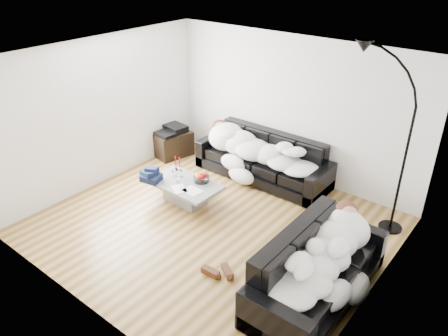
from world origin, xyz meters
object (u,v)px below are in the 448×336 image
Objects in this scene: coffee_table at (185,192)px; wine_glass_b at (174,173)px; candle_left at (176,163)px; stereo at (172,130)px; shoes at (218,271)px; sofa_right at (318,268)px; sleeper_back at (261,148)px; sofa_back at (263,158)px; av_cabinet at (173,144)px; wine_glass_a at (181,172)px; fruit_bowl at (201,177)px; floor_lamp at (405,158)px; wine_glass_c at (177,178)px; sleeper_right at (320,254)px; candle_right at (180,164)px.

wine_glass_b is (-0.29, 0.04, 0.26)m from coffee_table.
stereo is at bearing 137.06° from candle_left.
wine_glass_b reaches higher than shoes.
sofa_right is at bearing -12.09° from coffee_table.
sofa_right is 3.06m from sleeper_back.
av_cabinet is at bearing -170.40° from sofa_back.
av_cabinet is at bearing 139.77° from wine_glass_a.
fruit_bowl is 0.11× the size of floor_lamp.
sofa_back is 13.70× the size of wine_glass_a.
candle_left is (-0.33, 0.31, 0.04)m from wine_glass_c.
sleeper_right is 2.10m from floor_lamp.
sleeper_back is at bearing 69.06° from coffee_table.
stereo is (-4.24, 1.77, 0.13)m from sofa_right.
wine_glass_b is (-3.10, 0.64, 0.00)m from sofa_right.
sofa_right reaches higher than sofa_back.
wine_glass_a is at bearing -27.18° from av_cabinet.
fruit_bowl is at bearing -6.66° from candle_right.
wine_glass_c is 1.82m from av_cabinet.
fruit_bowl is at bearing -22.94° from stereo.
sleeper_back is at bearing 121.70° from shoes.
fruit_bowl is at bearing -105.98° from sofa_back.
wine_glass_b is at bearing -119.99° from sofa_back.
wine_glass_c is 0.41× the size of stereo.
floor_lamp reaches higher than shoes.
sofa_back is 1.69m from wine_glass_b.
wine_glass_c is at bearing -131.21° from floor_lamp.
candle_left reaches higher than shoes.
sofa_right is 3.08m from wine_glass_a.
wine_glass_c is (-2.91, 0.54, 0.01)m from sofa_right.
wine_glass_c is 0.45m from candle_left.
candle_right is (-0.94, -1.17, -0.15)m from sleeper_back.
coffee_table is at bearing 77.91° from sofa_right.
shoes is (1.06, -2.53, -0.59)m from sleeper_back.
sofa_right is at bearing 30.73° from shoes.
fruit_bowl is at bearing 146.76° from shoes.
sofa_back is at bearing 121.30° from shoes.
candle_left is 0.11× the size of floor_lamp.
stereo is (-1.33, 1.23, 0.12)m from wine_glass_c.
coffee_table is 0.57m from candle_right.
floor_lamp is (3.47, 1.16, 0.73)m from candle_left.
wine_glass_c is 3.55m from floor_lamp.
sleeper_right is 3.36m from candle_left.
coffee_table is 0.50× the size of floor_lamp.
candle_right is 0.57× the size of shoes.
fruit_bowl is 0.39m from wine_glass_a.
sofa_back is at bearing 67.17° from wine_glass_c.
sofa_back is 10.12× the size of candle_right.
av_cabinet is at bearing 67.29° from sofa_right.
stereo is at bearing 152.61° from shoes.
av_cabinet is (-0.99, 0.93, -0.24)m from candle_left.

